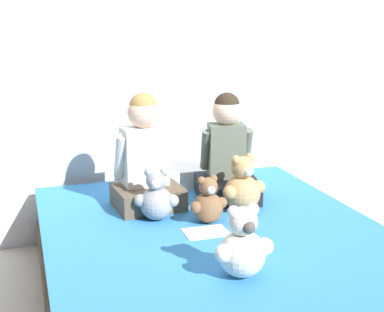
# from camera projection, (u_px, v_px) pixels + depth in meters

# --- Properties ---
(ground_plane) EXTENTS (14.00, 14.00, 0.00)m
(ground_plane) POSITION_uv_depth(u_px,v_px,m) (219.00, 309.00, 2.64)
(ground_plane) COLOR #B2A899
(wall_behind_bed) EXTENTS (8.00, 0.06, 2.50)m
(wall_behind_bed) POSITION_uv_depth(u_px,v_px,m) (158.00, 42.00, 3.35)
(wall_behind_bed) COLOR silver
(wall_behind_bed) RESTS_ON ground_plane
(bed) EXTENTS (1.64, 2.04, 0.40)m
(bed) POSITION_uv_depth(u_px,v_px,m) (219.00, 273.00, 2.59)
(bed) COLOR #473828
(bed) RESTS_ON ground_plane
(child_on_left) EXTENTS (0.37, 0.34, 0.62)m
(child_on_left) POSITION_uv_depth(u_px,v_px,m) (145.00, 160.00, 2.87)
(child_on_left) COLOR brown
(child_on_left) RESTS_ON bed
(child_on_right) EXTENTS (0.39, 0.40, 0.60)m
(child_on_right) POSITION_uv_depth(u_px,v_px,m) (227.00, 157.00, 3.01)
(child_on_right) COLOR black
(child_on_right) RESTS_ON bed
(teddy_bear_held_by_left_child) EXTENTS (0.22, 0.17, 0.27)m
(teddy_bear_held_by_left_child) POSITION_uv_depth(u_px,v_px,m) (157.00, 198.00, 2.70)
(teddy_bear_held_by_left_child) COLOR #939399
(teddy_bear_held_by_left_child) RESTS_ON bed
(teddy_bear_held_by_right_child) EXTENTS (0.26, 0.20, 0.31)m
(teddy_bear_held_by_right_child) POSITION_uv_depth(u_px,v_px,m) (242.00, 187.00, 2.82)
(teddy_bear_held_by_right_child) COLOR tan
(teddy_bear_held_by_right_child) RESTS_ON bed
(teddy_bear_between_children) EXTENTS (0.20, 0.15, 0.24)m
(teddy_bear_between_children) POSITION_uv_depth(u_px,v_px,m) (207.00, 203.00, 2.66)
(teddy_bear_between_children) COLOR brown
(teddy_bear_between_children) RESTS_ON bed
(teddy_bear_at_foot_of_bed) EXTENTS (0.25, 0.19, 0.30)m
(teddy_bear_at_foot_of_bed) POSITION_uv_depth(u_px,v_px,m) (243.00, 247.00, 2.10)
(teddy_bear_at_foot_of_bed) COLOR silver
(teddy_bear_at_foot_of_bed) RESTS_ON bed
(pillow_at_headboard) EXTENTS (0.47, 0.30, 0.11)m
(pillow_at_headboard) POSITION_uv_depth(u_px,v_px,m) (171.00, 175.00, 3.30)
(pillow_at_headboard) COLOR white
(pillow_at_headboard) RESTS_ON bed
(sign_card) EXTENTS (0.21, 0.15, 0.00)m
(sign_card) POSITION_uv_depth(u_px,v_px,m) (206.00, 232.00, 2.56)
(sign_card) COLOR white
(sign_card) RESTS_ON bed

